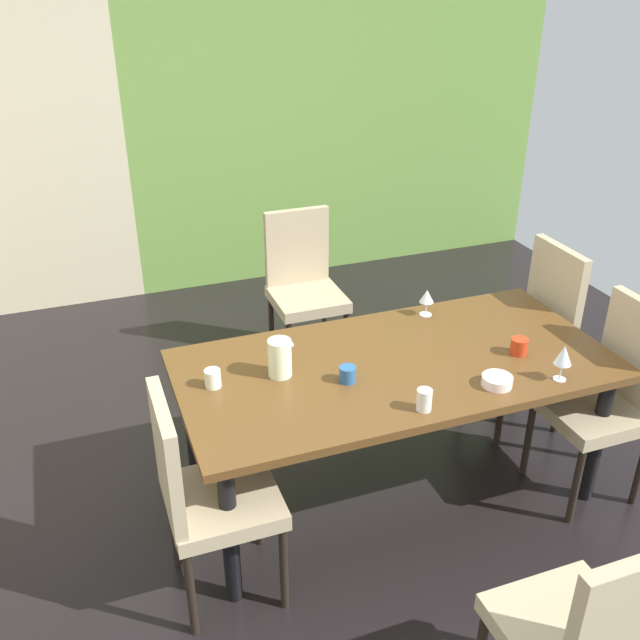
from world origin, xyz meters
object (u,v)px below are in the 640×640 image
(cup_north, at_px, (348,374))
(pitcher_left, at_px, (280,358))
(chair_head_near, at_px, (591,636))
(cup_center, at_px, (213,378))
(wine_glass_rear, at_px, (427,297))
(wine_glass_near_window, at_px, (564,356))
(dining_table, at_px, (395,376))
(cup_west, at_px, (519,346))
(chair_right_far, at_px, (532,330))
(cup_corner, at_px, (424,400))
(chair_head_far, at_px, (303,281))
(chair_left_near, at_px, (202,490))
(serving_bowl_right, at_px, (497,381))
(chair_right_near, at_px, (609,392))

(cup_north, relative_size, pitcher_left, 0.42)
(chair_head_near, relative_size, cup_center, 12.15)
(wine_glass_rear, bearing_deg, cup_center, -166.24)
(wine_glass_rear, height_order, cup_center, wine_glass_rear)
(cup_center, bearing_deg, wine_glass_near_window, -18.11)
(dining_table, height_order, cup_north, cup_north)
(cup_west, bearing_deg, wine_glass_rear, 113.58)
(chair_right_far, distance_m, chair_head_near, 1.99)
(dining_table, relative_size, chair_head_near, 2.01)
(cup_north, height_order, cup_corner, cup_corner)
(chair_head_far, relative_size, wine_glass_rear, 7.09)
(cup_west, bearing_deg, chair_left_near, -173.14)
(cup_north, relative_size, cup_corner, 0.78)
(chair_head_far, bearing_deg, cup_center, 56.70)
(cup_corner, relative_size, cup_west, 1.20)
(dining_table, distance_m, chair_right_far, 1.05)
(chair_left_near, xyz_separation_m, cup_north, (0.71, 0.24, 0.24))
(chair_head_far, distance_m, cup_corner, 1.81)
(chair_left_near, relative_size, chair_head_far, 0.98)
(serving_bowl_right, distance_m, cup_west, 0.32)
(wine_glass_rear, height_order, cup_west, wine_glass_rear)
(chair_right_near, distance_m, chair_left_near, 1.98)
(dining_table, height_order, serving_bowl_right, serving_bowl_right)
(chair_right_far, distance_m, pitcher_left, 1.57)
(chair_right_near, height_order, chair_left_near, chair_right_near)
(cup_north, distance_m, pitcher_left, 0.31)
(chair_head_far, height_order, wine_glass_near_window, chair_head_far)
(wine_glass_rear, bearing_deg, wine_glass_near_window, -71.10)
(dining_table, bearing_deg, cup_north, -164.63)
(chair_right_far, relative_size, cup_center, 12.82)
(chair_head_near, xyz_separation_m, wine_glass_near_window, (0.61, 1.02, 0.32))
(chair_head_near, relative_size, cup_corner, 10.41)
(cup_center, bearing_deg, cup_north, -16.13)
(wine_glass_near_window, height_order, cup_corner, wine_glass_near_window)
(chair_left_near, xyz_separation_m, cup_west, (1.56, 0.19, 0.24))
(cup_corner, bearing_deg, cup_west, 22.08)
(serving_bowl_right, bearing_deg, dining_table, 134.57)
(wine_glass_rear, distance_m, serving_bowl_right, 0.71)
(cup_north, bearing_deg, cup_corner, -55.59)
(chair_right_near, distance_m, chair_head_near, 1.47)
(chair_head_far, relative_size, cup_center, 12.19)
(dining_table, height_order, pitcher_left, pitcher_left)
(chair_head_near, height_order, cup_corner, chair_head_near)
(chair_left_near, relative_size, pitcher_left, 5.53)
(wine_glass_rear, height_order, cup_corner, wine_glass_rear)
(chair_right_near, bearing_deg, chair_head_far, 29.16)
(chair_right_far, height_order, cup_corner, chair_right_far)
(chair_head_far, xyz_separation_m, wine_glass_near_window, (0.58, -1.79, 0.32))
(chair_right_near, distance_m, wine_glass_near_window, 0.50)
(chair_left_near, bearing_deg, chair_head_near, 42.29)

